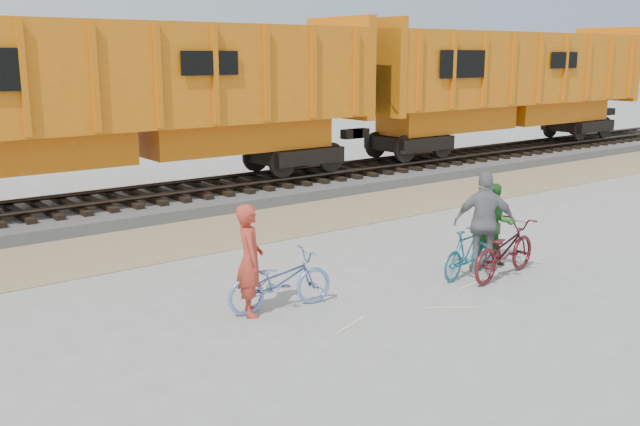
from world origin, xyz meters
The scene contains 12 objects.
ground centered at (0.00, 0.00, 0.00)m, with size 120.00×120.00×0.00m, color #9E9E99.
gravel_strip centered at (0.00, 5.50, 0.01)m, with size 120.00×3.00×0.02m, color tan.
ballast_bed centered at (0.00, 9.00, 0.15)m, with size 120.00×4.00×0.30m, color slate.
track centered at (0.00, 9.00, 0.47)m, with size 120.00×2.60×0.24m.
hopper_car_center centered at (-0.14, 9.00, 3.01)m, with size 14.00×3.13×4.65m.
hopper_car_right centered at (14.86, 9.00, 3.01)m, with size 14.00×3.13×4.65m.
bicycle_blue centered at (-1.43, 0.45, 0.48)m, with size 0.64×1.82×0.96m, color #6D86C8.
bicycle_teal centered at (2.30, -0.21, 0.46)m, with size 0.43×1.52×0.91m, color #1A667F.
bicycle_maroon centered at (2.83, -0.65, 0.52)m, with size 0.70×2.00×1.05m, color #51151A.
person_solo centered at (-1.93, 0.55, 0.90)m, with size 0.65×0.43×1.79m, color #B73526.
person_man centered at (3.30, -0.01, 0.81)m, with size 0.79×0.61×1.62m, color #266B25.
person_woman centered at (2.73, -0.25, 0.97)m, with size 1.14×0.48×1.95m, color slate.
Camera 1 is at (-7.60, -8.66, 4.05)m, focal length 40.00 mm.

